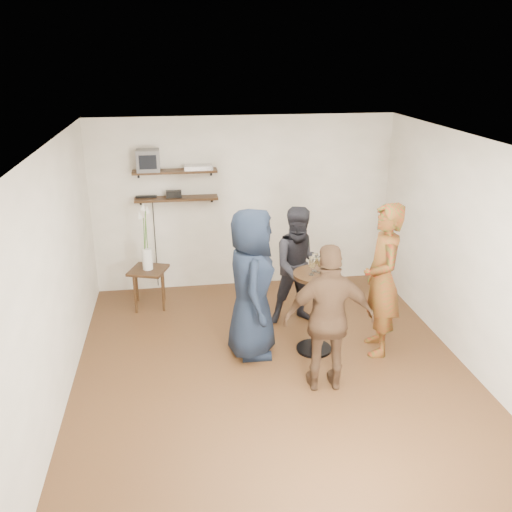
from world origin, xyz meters
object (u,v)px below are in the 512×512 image
(dvd_deck, at_px, (198,167))
(person_plaid, at_px, (382,280))
(person_brown, at_px, (329,319))
(radio, at_px, (174,194))
(drinks_table, at_px, (316,302))
(side_table, at_px, (149,275))
(person_navy, at_px, (251,284))
(crt_monitor, at_px, (148,160))
(person_dark, at_px, (300,266))

(dvd_deck, height_order, person_plaid, dvd_deck)
(person_brown, bearing_deg, radio, -56.52)
(drinks_table, relative_size, person_plaid, 0.55)
(dvd_deck, bearing_deg, side_table, -147.53)
(person_navy, distance_m, person_brown, 1.09)
(side_table, height_order, person_plaid, person_plaid)
(radio, bearing_deg, person_navy, -66.95)
(radio, distance_m, drinks_table, 2.75)
(radio, bearing_deg, crt_monitor, 180.00)
(person_navy, bearing_deg, person_brown, -135.02)
(dvd_deck, relative_size, person_dark, 0.25)
(crt_monitor, bearing_deg, person_dark, -33.68)
(radio, distance_m, side_table, 1.22)
(dvd_deck, height_order, side_table, dvd_deck)
(crt_monitor, distance_m, side_table, 1.62)
(radio, height_order, drinks_table, radio)
(drinks_table, height_order, person_navy, person_navy)
(side_table, distance_m, person_dark, 2.18)
(radio, relative_size, person_dark, 0.14)
(drinks_table, bearing_deg, dvd_deck, 121.31)
(crt_monitor, xyz_separation_m, person_dark, (1.93, -1.28, -1.21))
(crt_monitor, height_order, side_table, crt_monitor)
(crt_monitor, height_order, person_navy, crt_monitor)
(side_table, bearing_deg, person_brown, -49.72)
(radio, height_order, person_plaid, person_plaid)
(drinks_table, bearing_deg, person_plaid, -8.02)
(crt_monitor, xyz_separation_m, dvd_deck, (0.70, 0.00, -0.12))
(dvd_deck, relative_size, side_table, 0.66)
(dvd_deck, height_order, drinks_table, dvd_deck)
(person_dark, xyz_separation_m, person_brown, (-0.04, -1.54, 0.02))
(person_plaid, distance_m, person_navy, 1.54)
(dvd_deck, relative_size, drinks_table, 0.39)
(dvd_deck, distance_m, person_plaid, 3.10)
(radio, relative_size, side_table, 0.36)
(radio, bearing_deg, side_table, -129.89)
(person_brown, bearing_deg, person_dark, -86.96)
(person_brown, bearing_deg, person_plaid, -136.69)
(person_brown, bearing_deg, drinks_table, -90.00)
(radio, xyz_separation_m, person_navy, (0.85, -1.99, -0.61))
(drinks_table, bearing_deg, radio, 128.18)
(dvd_deck, xyz_separation_m, person_dark, (1.23, -1.28, -1.09))
(person_plaid, height_order, person_navy, person_plaid)
(person_dark, bearing_deg, crt_monitor, 144.89)
(radio, xyz_separation_m, person_plaid, (2.38, -2.16, -0.58))
(crt_monitor, distance_m, person_navy, 2.56)
(radio, distance_m, person_navy, 2.25)
(crt_monitor, height_order, drinks_table, crt_monitor)
(dvd_deck, xyz_separation_m, person_brown, (1.19, -2.82, -1.07))
(person_dark, bearing_deg, person_navy, -138.01)
(crt_monitor, distance_m, radio, 0.60)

